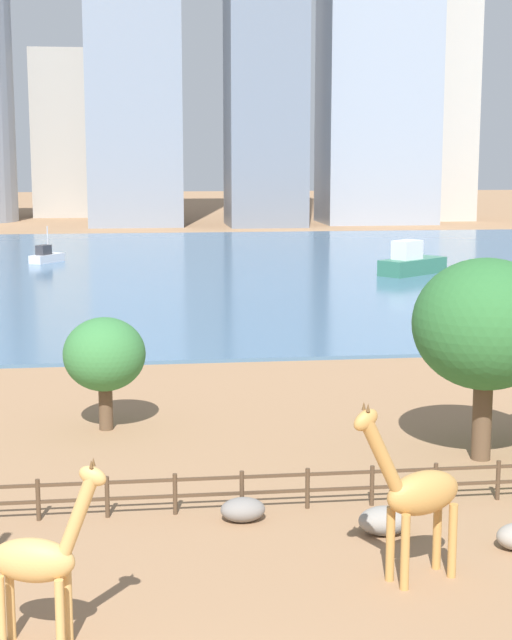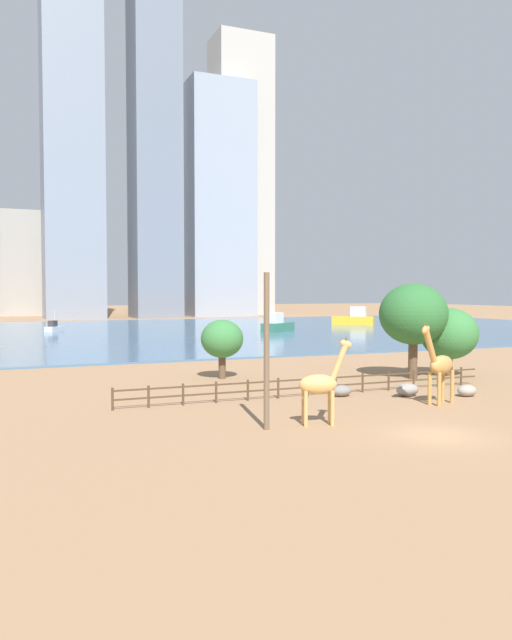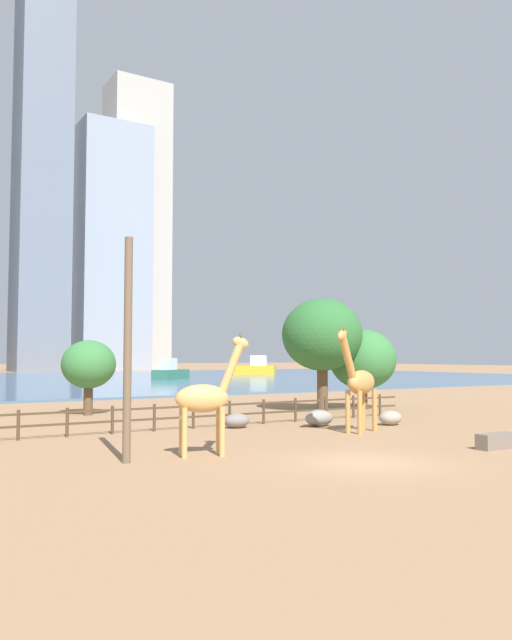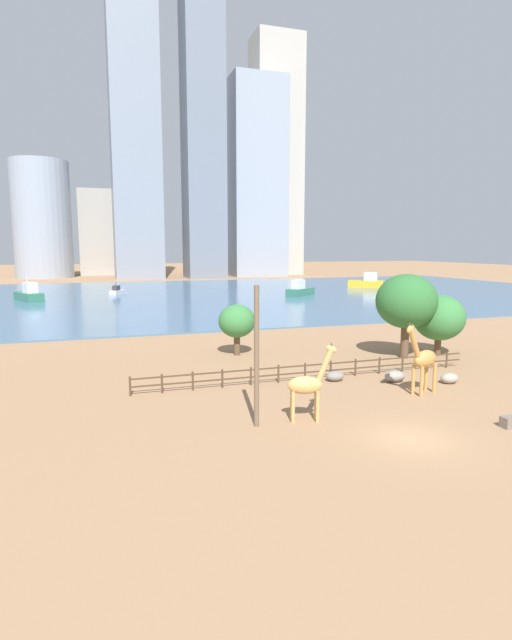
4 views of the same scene
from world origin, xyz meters
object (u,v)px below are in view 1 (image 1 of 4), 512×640
at_px(tree_left_large, 104,355).
at_px(giraffe_tall, 40,560).
at_px(boulder_small, 385,521).
at_px(boat_sailboat, 46,256).
at_px(boat_ferry, 411,263).
at_px(giraffe_companion, 417,494).
at_px(boulder_near_fence, 243,510).
at_px(tree_right_tall, 486,325).

bearing_deg(tree_left_large, giraffe_tall, -93.18).
xyz_separation_m(boulder_small, boat_sailboat, (-15.82, 73.82, 0.40)).
bearing_deg(boat_ferry, giraffe_tall, -150.10).
distance_m(giraffe_companion, boulder_small, 3.70).
height_order(giraffe_tall, boat_ferry, giraffe_tall).
bearing_deg(tree_left_large, giraffe_companion, -61.54).
xyz_separation_m(giraffe_companion, boat_ferry, (17.99, 62.74, -1.10)).
xyz_separation_m(boat_ferry, boat_sailboat, (-33.80, 14.23, -0.44)).
distance_m(giraffe_companion, boulder_near_fence, 6.47).
relative_size(giraffe_tall, boat_ferry, 0.62).
bearing_deg(tree_left_large, boulder_near_fence, -67.83).
relative_size(giraffe_tall, boat_sailboat, 1.06).
distance_m(giraffe_tall, tree_left_large, 17.81).
height_order(boulder_small, tree_right_tall, tree_right_tall).
relative_size(tree_left_large, tree_right_tall, 0.62).
bearing_deg(giraffe_tall, tree_left_large, 102.07).
bearing_deg(boat_sailboat, tree_left_large, -140.50).
relative_size(giraffe_companion, tree_right_tall, 0.68).
bearing_deg(boat_sailboat, boulder_near_fence, -138.13).
bearing_deg(boulder_near_fence, giraffe_tall, -127.02).
bearing_deg(boulder_small, boat_sailboat, 102.10).
relative_size(giraffe_tall, giraffe_companion, 0.90).
bearing_deg(tree_left_large, boat_ferry, 60.93).
xyz_separation_m(boulder_near_fence, tree_right_tall, (9.29, 5.01, 4.60)).
distance_m(tree_left_large, tree_right_tall, 14.90).
xyz_separation_m(boulder_near_fence, boat_ferry, (21.97, 58.04, 0.90)).
distance_m(giraffe_tall, giraffe_companion, 9.63).
relative_size(boulder_near_fence, tree_right_tall, 0.18).
height_order(giraffe_tall, boulder_near_fence, giraffe_tall).
bearing_deg(giraffe_tall, boulder_near_fence, 68.23).
distance_m(boat_ferry, boat_sailboat, 36.68).
distance_m(boulder_near_fence, tree_right_tall, 11.52).
distance_m(giraffe_companion, boat_ferry, 65.28).
bearing_deg(giraffe_companion, boat_sailboat, -100.32).
bearing_deg(boulder_near_fence, giraffe_companion, -49.70).
xyz_separation_m(boulder_near_fence, boulder_small, (3.99, -1.54, 0.05)).
bearing_deg(boulder_small, giraffe_tall, -149.32).
bearing_deg(giraffe_tall, boat_ferry, 82.50).
distance_m(giraffe_companion, tree_right_tall, 11.37).
height_order(giraffe_tall, boulder_small, giraffe_tall).
relative_size(tree_left_large, boat_ferry, 0.64).
xyz_separation_m(tree_right_tall, boat_ferry, (12.68, 53.03, -3.71)).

